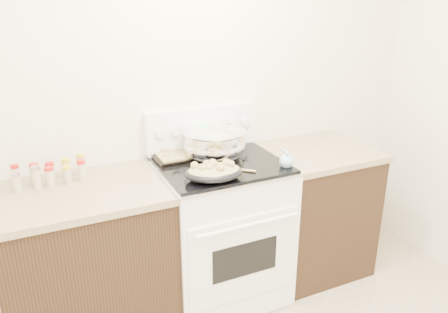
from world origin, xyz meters
TOP-DOWN VIEW (x-y plane):
  - room_shell at (0.00, 0.00)m, footprint 4.10×3.60m
  - counter_left at (-0.48, 1.43)m, footprint 0.93×0.67m
  - counter_right at (1.08, 1.43)m, footprint 0.73×0.67m
  - kitchen_range at (0.35, 1.42)m, footprint 0.78×0.73m
  - mixing_bowl at (0.36, 1.52)m, footprint 0.49×0.49m
  - roasting_pan at (0.21, 1.20)m, footprint 0.36×0.28m
  - baking_sheet at (0.20, 1.62)m, footprint 0.41×0.29m
  - wooden_spoon at (0.31, 1.23)m, footprint 0.22×0.19m
  - blue_ladle at (0.68, 1.21)m, footprint 0.15×0.28m
  - spice_jars at (-0.61, 1.59)m, footprint 0.39×0.14m

SIDE VIEW (x-z plane):
  - counter_left at x=-0.48m, z-range 0.00..0.92m
  - counter_right at x=1.08m, z-range 0.00..0.92m
  - kitchen_range at x=0.35m, z-range -0.12..1.10m
  - wooden_spoon at x=0.31m, z-range 0.93..0.98m
  - baking_sheet at x=0.20m, z-range 0.93..0.99m
  - spice_jars at x=-0.61m, z-range 0.91..1.05m
  - blue_ladle at x=0.68m, z-range 0.93..1.03m
  - roasting_pan at x=0.21m, z-range 0.93..1.05m
  - mixing_bowl at x=0.36m, z-range 0.92..1.15m
  - room_shell at x=0.00m, z-range 0.33..3.08m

